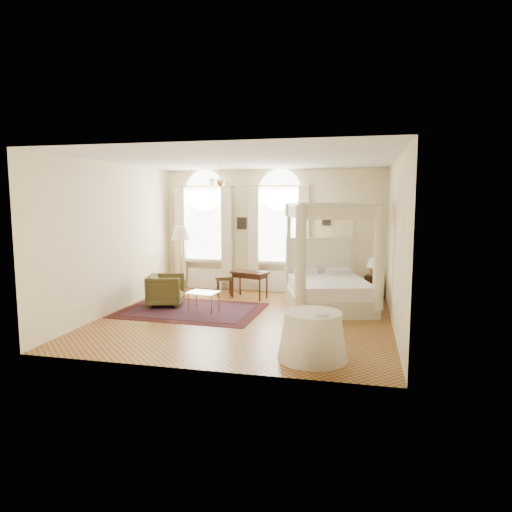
# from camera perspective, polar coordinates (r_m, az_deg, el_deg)

# --- Properties ---
(ground) EXTENTS (6.00, 6.00, 0.00)m
(ground) POSITION_cam_1_polar(r_m,az_deg,el_deg) (9.73, -1.38, -7.80)
(ground) COLOR #AC6932
(ground) RESTS_ON ground
(room_walls) EXTENTS (6.00, 6.00, 6.00)m
(room_walls) POSITION_cam_1_polar(r_m,az_deg,el_deg) (9.42, -1.42, 3.93)
(room_walls) COLOR #F6E1BB
(room_walls) RESTS_ON ground
(window_left) EXTENTS (1.62, 0.27, 3.29)m
(window_left) POSITION_cam_1_polar(r_m,az_deg,el_deg) (12.75, -6.47, 2.50)
(window_left) COLOR silver
(window_left) RESTS_ON room_walls
(window_right) EXTENTS (1.62, 0.27, 3.29)m
(window_right) POSITION_cam_1_polar(r_m,az_deg,el_deg) (12.21, 2.87, 2.33)
(window_right) COLOR silver
(window_right) RESTS_ON room_walls
(chandelier) EXTENTS (0.51, 0.45, 0.50)m
(chandelier) POSITION_cam_1_polar(r_m,az_deg,el_deg) (10.81, -4.51, 9.23)
(chandelier) COLOR #BA843E
(chandelier) RESTS_ON room_walls
(wall_pictures) EXTENTS (2.54, 0.03, 0.39)m
(wall_pictures) POSITION_cam_1_polar(r_m,az_deg,el_deg) (12.30, 2.44, 4.25)
(wall_pictures) COLOR black
(wall_pictures) RESTS_ON room_walls
(canopy_bed) EXTENTS (2.34, 2.63, 2.42)m
(canopy_bed) POSITION_cam_1_polar(r_m,az_deg,el_deg) (10.63, 9.12, -3.57)
(canopy_bed) COLOR beige
(canopy_bed) RESTS_ON ground
(nightstand) EXTENTS (0.49, 0.46, 0.59)m
(nightstand) POSITION_cam_1_polar(r_m,az_deg,el_deg) (12.01, 14.52, -3.71)
(nightstand) COLOR #371B0F
(nightstand) RESTS_ON ground
(nightstand_lamp) EXTENTS (0.28, 0.28, 0.41)m
(nightstand_lamp) POSITION_cam_1_polar(r_m,az_deg,el_deg) (11.99, 14.33, -0.99)
(nightstand_lamp) COLOR #BA843E
(nightstand_lamp) RESTS_ON nightstand
(writing_desk) EXTENTS (1.00, 0.71, 0.68)m
(writing_desk) POSITION_cam_1_polar(r_m,az_deg,el_deg) (11.58, -0.80, -2.44)
(writing_desk) COLOR #371B0F
(writing_desk) RESTS_ON ground
(laptop) EXTENTS (0.39, 0.28, 0.03)m
(laptop) POSITION_cam_1_polar(r_m,az_deg,el_deg) (11.52, 0.33, -1.93)
(laptop) COLOR black
(laptop) RESTS_ON writing_desk
(stool) EXTENTS (0.58, 0.58, 0.51)m
(stool) POSITION_cam_1_polar(r_m,az_deg,el_deg) (11.96, -4.00, -2.90)
(stool) COLOR #43371C
(stool) RESTS_ON ground
(armchair) EXTENTS (0.98, 0.97, 0.74)m
(armchair) POSITION_cam_1_polar(r_m,az_deg,el_deg) (10.99, -11.22, -4.21)
(armchair) COLOR #463F1E
(armchair) RESTS_ON ground
(coffee_table) EXTENTS (0.72, 0.55, 0.45)m
(coffee_table) POSITION_cam_1_polar(r_m,az_deg,el_deg) (10.26, -6.55, -4.71)
(coffee_table) COLOR white
(coffee_table) RESTS_ON ground
(floor_lamp) EXTENTS (0.47, 0.47, 1.82)m
(floor_lamp) POSITION_cam_1_polar(r_m,az_deg,el_deg) (11.81, -9.44, 2.40)
(floor_lamp) COLOR #BA843E
(floor_lamp) RESTS_ON ground
(oriental_rug) EXTENTS (3.22, 2.37, 0.01)m
(oriental_rug) POSITION_cam_1_polar(r_m,az_deg,el_deg) (10.50, -8.05, -6.71)
(oriental_rug) COLOR #3C0F0E
(oriental_rug) RESTS_ON ground
(side_table) EXTENTS (1.11, 1.11, 0.76)m
(side_table) POSITION_cam_1_polar(r_m,az_deg,el_deg) (7.31, 7.09, -9.88)
(side_table) COLOR white
(side_table) RESTS_ON ground
(book) EXTENTS (0.22, 0.27, 0.02)m
(book) POSITION_cam_1_polar(r_m,az_deg,el_deg) (7.03, 7.51, -7.23)
(book) COLOR black
(book) RESTS_ON side_table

